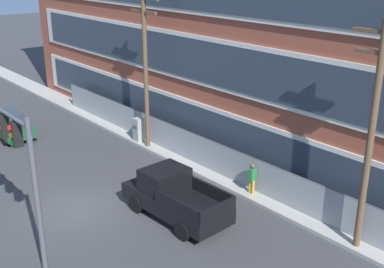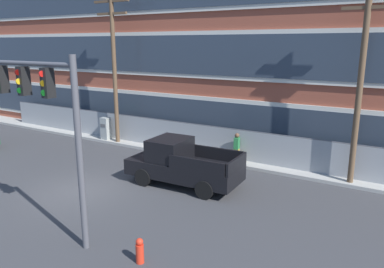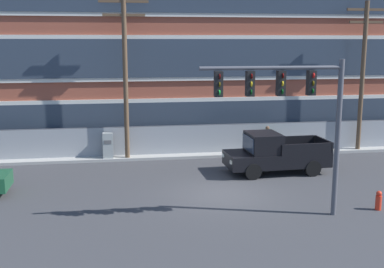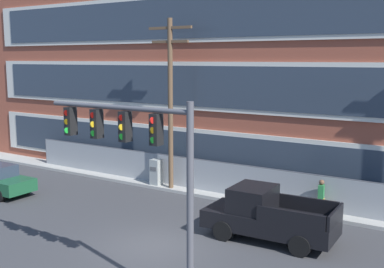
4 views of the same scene
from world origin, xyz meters
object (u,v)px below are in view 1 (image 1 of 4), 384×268
(utility_pole_near_corner, at_px, (145,64))
(pedestrian_near_cabinet, at_px, (252,177))
(sedan_dark_green, at_px, (8,124))
(electrical_cabinet, at_px, (139,131))
(traffic_signal_mast, at_px, (11,147))
(utility_pole_midblock, at_px, (372,131))
(pickup_truck_black, at_px, (174,196))

(utility_pole_near_corner, xyz_separation_m, pedestrian_near_cabinet, (8.17, 0.20, -4.10))
(sedan_dark_green, xyz_separation_m, electrical_cabinet, (6.37, 5.59, -0.01))
(traffic_signal_mast, xyz_separation_m, utility_pole_near_corner, (-5.85, 9.88, 0.64))
(sedan_dark_green, relative_size, utility_pole_midblock, 0.50)
(traffic_signal_mast, xyz_separation_m, pickup_truck_black, (1.43, 6.10, -3.46))
(utility_pole_midblock, bearing_deg, sedan_dark_green, -165.22)
(pickup_truck_black, xyz_separation_m, sedan_dark_green, (-14.71, -1.74, -0.17))
(pickup_truck_black, relative_size, pedestrian_near_cabinet, 3.12)
(utility_pole_near_corner, height_order, electrical_cabinet, utility_pole_near_corner)
(pedestrian_near_cabinet, bearing_deg, electrical_cabinet, -179.18)
(pickup_truck_black, distance_m, electrical_cabinet, 9.19)
(sedan_dark_green, height_order, electrical_cabinet, electrical_cabinet)
(pickup_truck_black, distance_m, pedestrian_near_cabinet, 4.08)
(utility_pole_midblock, xyz_separation_m, electrical_cabinet, (-14.89, -0.02, -4.09))
(pickup_truck_black, bearing_deg, sedan_dark_green, -173.24)
(pickup_truck_black, bearing_deg, traffic_signal_mast, -103.17)
(pedestrian_near_cabinet, bearing_deg, utility_pole_midblock, -1.16)
(traffic_signal_mast, bearing_deg, sedan_dark_green, 161.83)
(sedan_dark_green, bearing_deg, traffic_signal_mast, -18.17)
(traffic_signal_mast, xyz_separation_m, electrical_cabinet, (-6.91, 9.95, -3.64))
(traffic_signal_mast, relative_size, pedestrian_near_cabinet, 3.51)
(utility_pole_near_corner, xyz_separation_m, electrical_cabinet, (-1.06, 0.07, -4.28))
(electrical_cabinet, relative_size, pedestrian_near_cabinet, 0.94)
(pickup_truck_black, bearing_deg, electrical_cabinet, 155.22)
(utility_pole_midblock, distance_m, pedestrian_near_cabinet, 6.88)
(traffic_signal_mast, distance_m, pedestrian_near_cabinet, 10.91)
(traffic_signal_mast, bearing_deg, utility_pole_near_corner, 120.63)
(electrical_cabinet, bearing_deg, pickup_truck_black, -24.78)
(traffic_signal_mast, relative_size, sedan_dark_green, 1.34)
(pedestrian_near_cabinet, bearing_deg, sedan_dark_green, -159.84)
(electrical_cabinet, bearing_deg, traffic_signal_mast, -55.22)
(traffic_signal_mast, xyz_separation_m, pedestrian_near_cabinet, (2.32, 10.08, -3.46))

